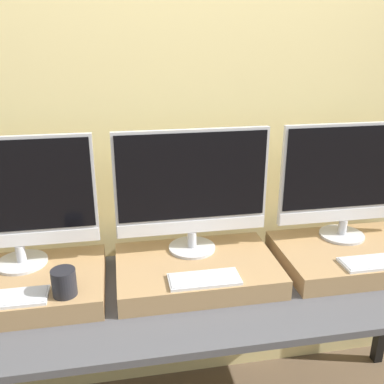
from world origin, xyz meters
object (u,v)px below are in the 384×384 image
monitor_left (12,199)px  keyboard_left (8,298)px  keyboard_right (374,262)px  keyboard_center (204,279)px  monitor_right (349,178)px  mug (64,282)px  monitor_center (192,188)px

monitor_left → keyboard_left: bearing=-90.0°
monitor_left → keyboard_right: 1.50m
keyboard_right → keyboard_left: bearing=180.0°
keyboard_center → keyboard_right: same height
keyboard_left → monitor_right: (1.45, 0.27, 0.28)m
mug → keyboard_left: bearing=180.0°
monitor_center → monitor_right: size_ratio=1.00×
keyboard_center → monitor_right: bearing=20.2°
keyboard_left → keyboard_right: bearing=0.0°
mug → keyboard_right: size_ratio=0.37×
monitor_left → keyboard_center: monitor_left is taller
monitor_right → keyboard_right: bearing=-90.0°
monitor_left → keyboard_left: size_ratio=2.34×
monitor_right → monitor_left: bearing=180.0°
keyboard_center → keyboard_left: bearing=180.0°
keyboard_right → keyboard_center: bearing=180.0°
mug → keyboard_center: (0.52, 0.00, -0.04)m
keyboard_center → monitor_right: (0.72, 0.27, 0.28)m
monitor_left → monitor_right: same height
monitor_center → keyboard_center: bearing=-90.0°
monitor_left → mug: monitor_left is taller
monitor_left → keyboard_left: 0.39m
keyboard_left → keyboard_center: (0.72, 0.00, 0.00)m
monitor_left → mug: (0.20, -0.27, -0.24)m
monitor_left → keyboard_right: monitor_left is taller
keyboard_center → monitor_left: bearing=159.8°
monitor_center → monitor_right: same height
keyboard_left → keyboard_right: (1.45, 0.00, 0.00)m
mug → monitor_center: (0.52, 0.27, 0.24)m
mug → monitor_center: 0.63m
keyboard_left → keyboard_center: same height
mug → keyboard_center: bearing=0.0°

